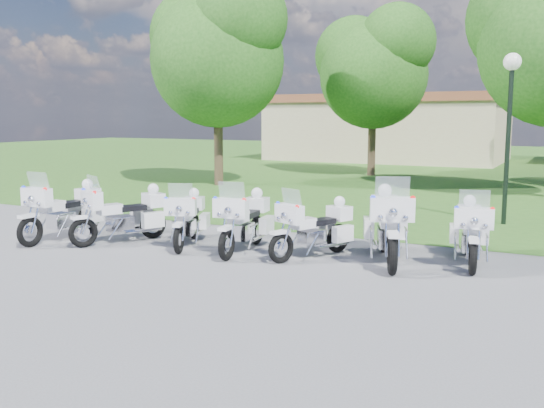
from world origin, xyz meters
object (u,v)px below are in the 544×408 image
at_px(motorcycle_1, 125,213).
at_px(motorcycle_4, 315,227).
at_px(motorcycle_0, 65,210).
at_px(motorcycle_5, 388,224).
at_px(lamp_post, 510,97).
at_px(motorcycle_3, 245,221).
at_px(motorcycle_6, 471,231).
at_px(motorcycle_2, 188,218).

distance_m(motorcycle_1, motorcycle_4, 4.36).
height_order(motorcycle_0, motorcycle_4, motorcycle_0).
distance_m(motorcycle_5, lamp_post, 6.06).
distance_m(motorcycle_4, motorcycle_5, 1.41).
distance_m(motorcycle_0, motorcycle_5, 7.23).
bearing_deg(lamp_post, motorcycle_5, -105.88).
distance_m(motorcycle_1, motorcycle_3, 2.84).
relative_size(motorcycle_4, motorcycle_5, 0.81).
relative_size(motorcycle_5, motorcycle_6, 1.11).
bearing_deg(motorcycle_0, motorcycle_2, -165.16).
height_order(motorcycle_6, lamp_post, lamp_post).
height_order(motorcycle_0, motorcycle_1, motorcycle_0).
xyz_separation_m(motorcycle_0, motorcycle_6, (8.56, 1.87, -0.04)).
distance_m(motorcycle_5, motorcycle_6, 1.56).
relative_size(motorcycle_1, motorcycle_3, 0.94).
distance_m(motorcycle_0, motorcycle_4, 5.84).
height_order(motorcycle_1, motorcycle_4, motorcycle_1).
bearing_deg(motorcycle_0, lamp_post, -142.61).
height_order(motorcycle_2, motorcycle_4, motorcycle_2).
relative_size(motorcycle_1, motorcycle_6, 0.97).
height_order(motorcycle_5, motorcycle_6, motorcycle_5).
bearing_deg(motorcycle_2, motorcycle_0, -7.81).
bearing_deg(motorcycle_1, motorcycle_6, -143.36).
xyz_separation_m(motorcycle_1, motorcycle_4, (4.32, 0.63, -0.05)).
bearing_deg(motorcycle_3, motorcycle_4, 178.38).
bearing_deg(motorcycle_5, motorcycle_1, -12.17).
bearing_deg(motorcycle_2, lamp_post, -157.32).
bearing_deg(motorcycle_0, motorcycle_5, -169.59).
bearing_deg(lamp_post, motorcycle_2, -134.60).
bearing_deg(motorcycle_0, motorcycle_3, -169.02).
xyz_separation_m(motorcycle_1, motorcycle_2, (1.42, 0.39, -0.05)).
distance_m(motorcycle_0, motorcycle_2, 2.95).
distance_m(motorcycle_1, lamp_post, 9.87).
distance_m(motorcycle_3, lamp_post, 7.71).
height_order(motorcycle_0, motorcycle_3, motorcycle_0).
distance_m(motorcycle_4, lamp_post, 6.84).
height_order(motorcycle_0, motorcycle_2, motorcycle_0).
xyz_separation_m(motorcycle_1, lamp_post, (7.19, 6.24, 2.62)).
distance_m(motorcycle_3, motorcycle_4, 1.52).
relative_size(motorcycle_1, motorcycle_2, 1.06).
bearing_deg(motorcycle_4, motorcycle_5, -142.66).
bearing_deg(motorcycle_0, motorcycle_4, -170.28).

